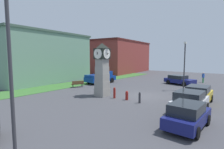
{
  "coord_description": "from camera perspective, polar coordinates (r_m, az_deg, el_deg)",
  "views": [
    {
      "loc": [
        -16.5,
        -8.34,
        4.11
      ],
      "look_at": [
        -1.06,
        3.4,
        2.15
      ],
      "focal_mm": 28.0,
      "sensor_mm": 36.0,
      "label": 1
    }
  ],
  "objects": [
    {
      "name": "grass_verge_far",
      "position": [
        27.97,
        -10.56,
        -2.74
      ],
      "size": [
        39.9,
        4.29,
        0.04
      ],
      "primitive_type": "cube",
      "color": "#386B2D",
      "rests_on": "ground_plane"
    },
    {
      "name": "car_near_tower",
      "position": [
        14.31,
        24.09,
        -8.06
      ],
      "size": [
        3.93,
        2.08,
        1.62
      ],
      "color": "silver",
      "rests_on": "ground_plane"
    },
    {
      "name": "street_lamp_near_road",
      "position": [
        7.64,
        -30.31,
        2.62
      ],
      "size": [
        0.5,
        0.24,
        6.6
      ],
      "color": "#333338",
      "rests_on": "ground_plane"
    },
    {
      "name": "pedestrian_crossing_lot",
      "position": [
        31.4,
        27.64,
        -0.64
      ],
      "size": [
        0.45,
        0.33,
        1.68
      ],
      "color": "#338C4C",
      "rests_on": "ground_plane"
    },
    {
      "name": "bollard_end_row",
      "position": [
        15.88,
        9.01,
        -7.41
      ],
      "size": [
        0.2,
        0.2,
        1.01
      ],
      "color": "#333338",
      "rests_on": "ground_plane"
    },
    {
      "name": "bollard_far_row",
      "position": [
        16.88,
        4.85,
        -6.81
      ],
      "size": [
        0.28,
        0.28,
        0.88
      ],
      "color": "maroon",
      "rests_on": "ground_plane"
    },
    {
      "name": "ground_plane",
      "position": [
        18.94,
        10.25,
        -6.86
      ],
      "size": [
        66.5,
        66.5,
        0.0
      ],
      "primitive_type": "plane",
      "color": "#424247"
    },
    {
      "name": "clock_tower",
      "position": [
        18.27,
        -3.26,
        1.83
      ],
      "size": [
        1.68,
        1.68,
        5.53
      ],
      "color": "gray",
      "rests_on": "ground_plane"
    },
    {
      "name": "bollard_near_tower",
      "position": [
        18.46,
        -2.44,
        -5.31
      ],
      "size": [
        0.23,
        0.23,
        1.12
      ],
      "color": "#333338",
      "rests_on": "ground_plane"
    },
    {
      "name": "car_by_building",
      "position": [
        17.27,
        26.38,
        -5.86
      ],
      "size": [
        3.97,
        1.93,
        1.61
      ],
      "color": "gold",
      "rests_on": "ground_plane"
    },
    {
      "name": "bench",
      "position": [
        24.09,
        -11.15,
        -2.9
      ],
      "size": [
        1.67,
        1.16,
        0.9
      ],
      "color": "brown",
      "rests_on": "ground_plane"
    },
    {
      "name": "bollard_mid_row",
      "position": [
        17.52,
        0.8,
        -5.96
      ],
      "size": [
        0.23,
        0.23,
        1.09
      ],
      "color": "maroon",
      "rests_on": "ground_plane"
    },
    {
      "name": "car_end_of_row",
      "position": [
        27.93,
        21.08,
        -1.6
      ],
      "size": [
        3.09,
        4.6,
        1.38
      ],
      "color": "navy",
      "rests_on": "ground_plane"
    },
    {
      "name": "street_lamp_far_side",
      "position": [
        23.02,
        22.59,
        3.68
      ],
      "size": [
        0.5,
        0.24,
        5.92
      ],
      "color": "#333338",
      "rests_on": "ground_plane"
    },
    {
      "name": "warehouse_blue_far",
      "position": [
        32.29,
        -23.22,
        5.14
      ],
      "size": [
        16.25,
        12.02,
        8.01
      ],
      "color": "gray",
      "rests_on": "ground_plane"
    },
    {
      "name": "car_navy_sedan",
      "position": [
        11.21,
        23.4,
        -12.1
      ],
      "size": [
        3.91,
        1.99,
        1.51
      ],
      "color": "navy",
      "rests_on": "ground_plane"
    },
    {
      "name": "pickup_truck",
      "position": [
        27.52,
        -3.73,
        -0.88
      ],
      "size": [
        5.19,
        2.59,
        1.85
      ],
      "color": "navy",
      "rests_on": "ground_plane"
    },
    {
      "name": "storefront_low_left",
      "position": [
        47.44,
        2.99,
        5.76
      ],
      "size": [
        19.82,
        10.67,
        8.2
      ],
      "color": "maroon",
      "rests_on": "ground_plane"
    }
  ]
}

